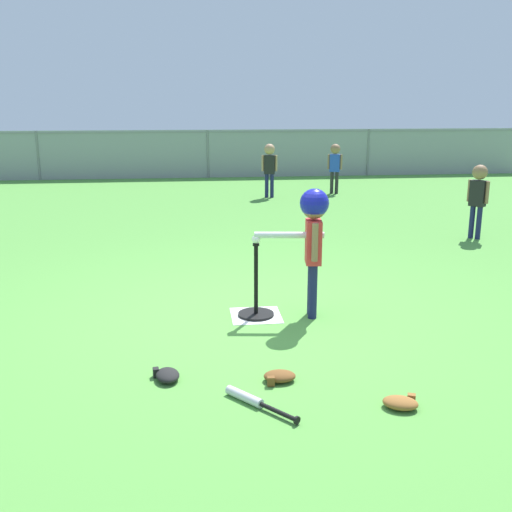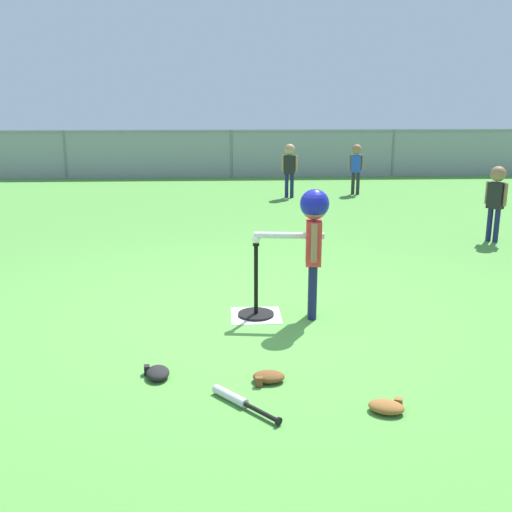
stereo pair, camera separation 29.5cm
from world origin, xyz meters
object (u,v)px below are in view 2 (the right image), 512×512
at_px(baseball_on_tee, 256,239).
at_px(batting_tee, 256,305).
at_px(glove_tossed_aside, 387,407).
at_px(spare_bat_silver, 237,399).
at_px(glove_by_plate, 157,373).
at_px(glove_near_bats, 268,377).
at_px(fielder_deep_center, 356,162).
at_px(fielder_deep_left, 290,163).
at_px(fielder_near_right, 496,194).
at_px(batter_child, 313,227).

bearing_deg(baseball_on_tee, batting_tee, -90.00).
xyz_separation_m(baseball_on_tee, glove_tossed_aside, (0.72, -1.74, -0.66)).
height_order(baseball_on_tee, spare_bat_silver, baseball_on_tee).
distance_m(spare_bat_silver, glove_by_plate, 0.67).
distance_m(baseball_on_tee, glove_tossed_aside, 1.99).
distance_m(baseball_on_tee, spare_bat_silver, 1.73).
bearing_deg(glove_by_plate, glove_tossed_aside, -20.69).
height_order(spare_bat_silver, glove_near_bats, glove_near_bats).
bearing_deg(fielder_deep_center, spare_bat_silver, -106.90).
xyz_separation_m(fielder_deep_left, glove_by_plate, (-1.74, -7.74, -0.63)).
bearing_deg(spare_bat_silver, baseball_on_tee, 82.58).
height_order(fielder_near_right, fielder_deep_left, fielder_deep_left).
bearing_deg(batting_tee, glove_by_plate, -122.27).
distance_m(baseball_on_tee, glove_near_bats, 1.45).
distance_m(baseball_on_tee, fielder_deep_center, 7.30).
height_order(batting_tee, baseball_on_tee, baseball_on_tee).
xyz_separation_m(fielder_near_right, glove_tossed_aside, (-2.62, -4.44, -0.62)).
bearing_deg(batting_tee, spare_bat_silver, -97.42).
relative_size(batter_child, fielder_deep_left, 1.10).
bearing_deg(fielder_deep_left, fielder_deep_center, 14.01).
xyz_separation_m(batting_tee, fielder_deep_center, (2.37, 6.90, 0.54)).
height_order(batter_child, glove_near_bats, batter_child).
relative_size(batter_child, glove_tossed_aside, 4.33).
height_order(fielder_near_right, fielder_deep_center, fielder_near_right).
bearing_deg(glove_by_plate, spare_bat_silver, -36.64).
bearing_deg(fielder_near_right, batter_child, -135.96).
height_order(baseball_on_tee, glove_tossed_aside, baseball_on_tee).
relative_size(fielder_near_right, glove_tossed_aside, 3.86).
relative_size(batting_tee, fielder_deep_left, 0.64).
relative_size(baseball_on_tee, glove_by_plate, 0.31).
bearing_deg(glove_tossed_aside, batting_tee, 112.41).
relative_size(batter_child, fielder_near_right, 1.12).
bearing_deg(fielder_deep_left, fielder_near_right, -58.70).
bearing_deg(spare_bat_silver, fielder_near_right, 50.43).
distance_m(glove_by_plate, glove_tossed_aside, 1.56).
relative_size(baseball_on_tee, glove_tossed_aside, 0.28).
distance_m(fielder_deep_left, glove_near_bats, 7.93).
relative_size(glove_by_plate, glove_near_bats, 1.06).
bearing_deg(spare_bat_silver, glove_near_bats, 53.18).
bearing_deg(fielder_near_right, batting_tee, -141.00).
xyz_separation_m(fielder_deep_center, fielder_deep_left, (-1.38, -0.34, 0.02)).
bearing_deg(spare_bat_silver, batting_tee, 82.58).
relative_size(spare_bat_silver, glove_tossed_aside, 1.81).
distance_m(fielder_deep_left, spare_bat_silver, 8.26).
bearing_deg(fielder_near_right, glove_tossed_aside, -120.57).
distance_m(fielder_near_right, spare_bat_silver, 5.60).
xyz_separation_m(baseball_on_tee, fielder_deep_left, (1.00, 6.56, -0.03)).
bearing_deg(fielder_near_right, baseball_on_tee, -141.00).
bearing_deg(baseball_on_tee, fielder_deep_center, 71.03).
height_order(batting_tee, fielder_near_right, fielder_near_right).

